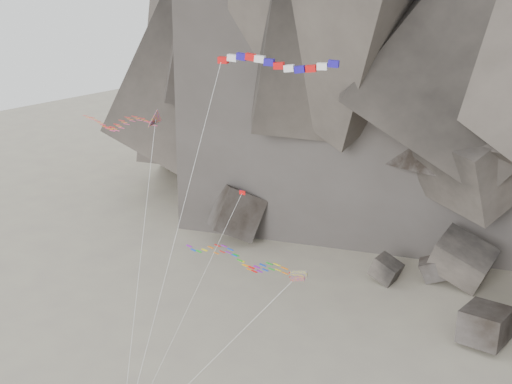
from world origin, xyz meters
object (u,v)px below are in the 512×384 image
Objects in this scene: delta_kite at (115,122)px; pennant_kite at (204,274)px; parafoil_kite at (236,257)px; banner_kite at (274,66)px.

delta_kite is 17.55m from pennant_kite.
pennant_kite is at bearing -106.48° from parafoil_kite.
banner_kite is 1.96× the size of parafoil_kite.
pennant_kite is at bearing -116.60° from banner_kite.
delta_kite is 1.64× the size of parafoil_kite.
parafoil_kite is (-1.67, -2.64, -14.96)m from banner_kite.
delta_kite is at bearing 151.71° from pennant_kite.
pennant_kite is (-0.79, -7.34, -14.34)m from banner_kite.
banner_kite is at bearing 74.01° from pennant_kite.
parafoil_kite is 4.81m from pennant_kite.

